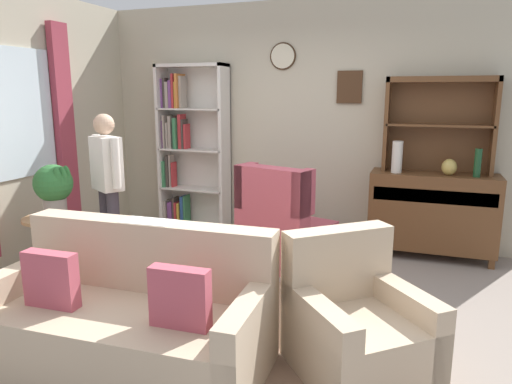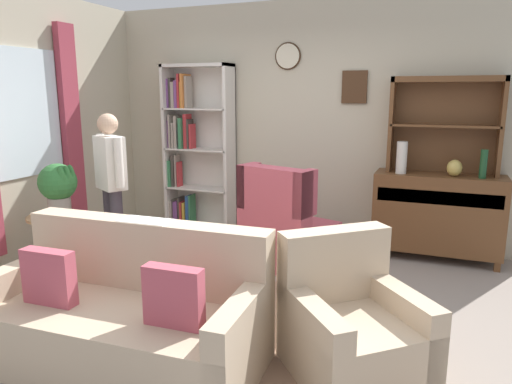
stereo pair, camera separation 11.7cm
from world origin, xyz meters
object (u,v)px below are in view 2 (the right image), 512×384
(bottle_wine, at_px, (483,164))
(sideboard_hutch, at_px, (445,112))
(bookshelf, at_px, (194,149))
(person_reading, at_px, (111,180))
(sideboard, at_px, (437,213))
(armchair_floral, at_px, (351,330))
(vase_tall, at_px, (402,158))
(wingback_chair, at_px, (285,229))
(plant_stand, at_px, (57,238))
(vase_round, at_px, (454,168))
(couch_floral, at_px, (127,317))
(potted_plant_large, at_px, (59,185))

(bottle_wine, bearing_deg, sideboard_hutch, 153.04)
(bookshelf, distance_m, person_reading, 1.56)
(sideboard, distance_m, person_reading, 3.39)
(armchair_floral, bearing_deg, bottle_wine, 70.35)
(sideboard_hutch, distance_m, vase_tall, 0.64)
(vase_tall, distance_m, bottle_wine, 0.78)
(bottle_wine, xyz_separation_m, person_reading, (-3.42, -1.38, -0.16))
(wingback_chair, xyz_separation_m, plant_stand, (-1.96, -1.09, -0.01))
(sideboard, height_order, bottle_wine, bottle_wine)
(vase_round, bearing_deg, bookshelf, 177.20)
(sideboard, distance_m, vase_round, 0.52)
(sideboard_hutch, relative_size, person_reading, 0.71)
(couch_floral, height_order, armchair_floral, couch_floral)
(armchair_floral, distance_m, plant_stand, 3.01)
(bookshelf, height_order, vase_round, bookshelf)
(sideboard_hutch, xyz_separation_m, vase_tall, (-0.39, -0.19, -0.47))
(plant_stand, bearing_deg, armchair_floral, -11.28)
(bookshelf, xyz_separation_m, sideboard_hutch, (2.96, 0.02, 0.51))
(vase_tall, relative_size, armchair_floral, 0.31)
(couch_floral, bearing_deg, sideboard, 57.19)
(vase_tall, bearing_deg, couch_floral, -117.61)
(wingback_chair, xyz_separation_m, person_reading, (-1.59, -0.69, 0.52))
(sideboard, height_order, person_reading, person_reading)
(wingback_chair, height_order, plant_stand, wingback_chair)
(bottle_wine, xyz_separation_m, plant_stand, (-3.79, -1.77, -0.69))
(wingback_chair, xyz_separation_m, potted_plant_large, (-1.93, -1.04, 0.51))
(potted_plant_large, bearing_deg, sideboard_hutch, 29.66)
(person_reading, bearing_deg, sideboard_hutch, 27.49)
(vase_round, distance_m, potted_plant_large, 3.91)
(couch_floral, height_order, person_reading, person_reading)
(bottle_wine, bearing_deg, sideboard, 167.11)
(couch_floral, relative_size, wingback_chair, 1.75)
(sideboard, bearing_deg, sideboard_hutch, 90.00)
(plant_stand, bearing_deg, sideboard, 28.69)
(armchair_floral, distance_m, potted_plant_large, 3.05)
(potted_plant_large, bearing_deg, person_reading, 45.15)
(vase_tall, bearing_deg, person_reading, -152.28)
(bookshelf, xyz_separation_m, sideboard, (2.96, -0.08, -0.54))
(plant_stand, bearing_deg, vase_tall, 30.61)
(plant_stand, bearing_deg, couch_floral, -32.87)
(sideboard, height_order, wingback_chair, wingback_chair)
(bottle_wine, bearing_deg, armchair_floral, -109.65)
(armchair_floral, bearing_deg, wingback_chair, 120.54)
(vase_tall, distance_m, plant_stand, 3.57)
(sideboard, xyz_separation_m, vase_round, (0.13, -0.07, 0.50))
(sideboard, bearing_deg, person_reading, -154.16)
(bookshelf, height_order, wingback_chair, bookshelf)
(sideboard, height_order, vase_tall, vase_tall)
(bookshelf, distance_m, armchair_floral, 3.64)
(bookshelf, bearing_deg, plant_stand, -102.79)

